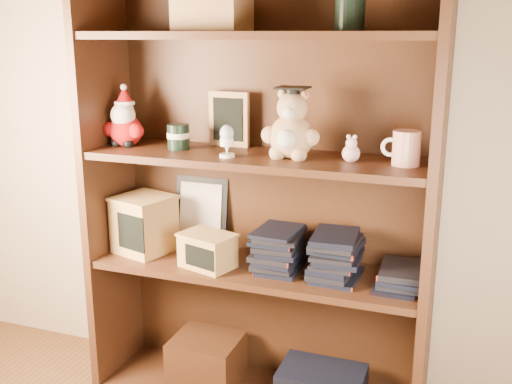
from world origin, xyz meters
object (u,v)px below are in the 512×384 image
Objects in this scene: grad_teddy_bear at (291,130)px; bookcase at (260,200)px; teacher_mug at (406,148)px; treats_box at (144,224)px.

bookcase is at bearing 155.59° from grad_teddy_bear.
grad_teddy_bear is 1.95× the size of teacher_mug.
bookcase is 13.16× the size of teacher_mug.
bookcase reaches higher than teacher_mug.
grad_teddy_bear is 0.98× the size of treats_box.
bookcase is at bearing 6.66° from treats_box.
bookcase is 6.65× the size of treats_box.
grad_teddy_bear is 0.37m from teacher_mug.
grad_teddy_bear is (0.13, -0.06, 0.26)m from bookcase.
grad_teddy_bear is at bearing -178.87° from teacher_mug.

